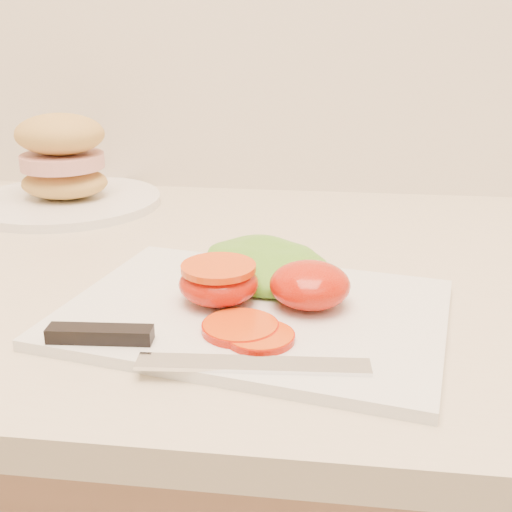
# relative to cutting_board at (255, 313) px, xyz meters

# --- Properties ---
(cutting_board) EXTENTS (0.37, 0.29, 0.01)m
(cutting_board) POSITION_rel_cutting_board_xyz_m (0.00, 0.00, 0.00)
(cutting_board) COLOR white
(cutting_board) RESTS_ON counter
(tomato_half_dome) EXTENTS (0.07, 0.07, 0.04)m
(tomato_half_dome) POSITION_rel_cutting_board_xyz_m (0.05, 0.01, 0.02)
(tomato_half_dome) COLOR red
(tomato_half_dome) RESTS_ON cutting_board
(tomato_half_cut) EXTENTS (0.07, 0.07, 0.04)m
(tomato_half_cut) POSITION_rel_cutting_board_xyz_m (-0.03, 0.01, 0.02)
(tomato_half_cut) COLOR red
(tomato_half_cut) RESTS_ON cutting_board
(tomato_slice_0) EXTENTS (0.06, 0.06, 0.01)m
(tomato_slice_0) POSITION_rel_cutting_board_xyz_m (-0.01, -0.05, 0.01)
(tomato_slice_0) COLOR #DF540E
(tomato_slice_0) RESTS_ON cutting_board
(tomato_slice_1) EXTENTS (0.05, 0.05, 0.01)m
(tomato_slice_1) POSITION_rel_cutting_board_xyz_m (0.01, -0.06, 0.01)
(tomato_slice_1) COLOR #DF540E
(tomato_slice_1) RESTS_ON cutting_board
(lettuce_leaf_0) EXTENTS (0.17, 0.17, 0.03)m
(lettuce_leaf_0) POSITION_rel_cutting_board_xyz_m (-0.00, 0.07, 0.02)
(lettuce_leaf_0) COLOR #64AE2E
(lettuce_leaf_0) RESTS_ON cutting_board
(knife) EXTENTS (0.25, 0.05, 0.01)m
(knife) POSITION_rel_cutting_board_xyz_m (-0.06, -0.09, 0.01)
(knife) COLOR silver
(knife) RESTS_ON cutting_board
(sandwich_plate) EXTENTS (0.27, 0.27, 0.13)m
(sandwich_plate) POSITION_rel_cutting_board_xyz_m (-0.31, 0.33, 0.04)
(sandwich_plate) COLOR white
(sandwich_plate) RESTS_ON counter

